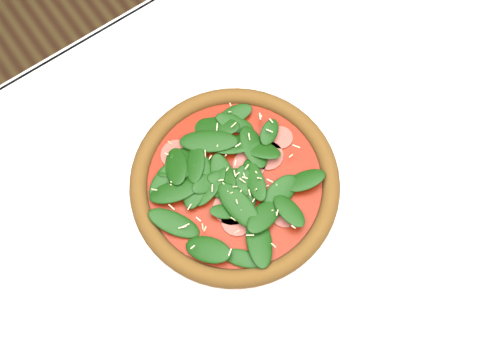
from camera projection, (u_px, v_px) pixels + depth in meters
ground at (258, 289)px, 1.45m from camera, size 6.00×6.00×0.00m
dining_table at (271, 231)px, 0.83m from camera, size 1.21×0.81×0.75m
plate at (235, 186)px, 0.74m from camera, size 0.33×0.33×0.01m
pizza at (235, 182)px, 0.73m from camera, size 0.36×0.36×0.04m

